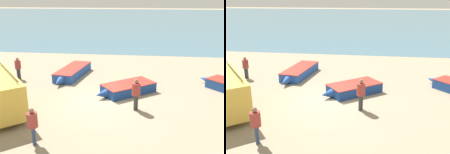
# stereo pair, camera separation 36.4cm
# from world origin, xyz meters

# --- Properties ---
(ground_plane) EXTENTS (200.00, 200.00, 0.00)m
(ground_plane) POSITION_xyz_m (0.00, 0.00, 0.00)
(ground_plane) COLOR gray
(sea_water) EXTENTS (120.00, 80.00, 0.01)m
(sea_water) POSITION_xyz_m (0.00, 52.00, 0.00)
(sea_water) COLOR #477084
(sea_water) RESTS_ON ground_plane
(fishing_rowboat_0) EXTENTS (3.78, 3.30, 0.62)m
(fishing_rowboat_0) POSITION_xyz_m (1.37, 1.43, 0.31)
(fishing_rowboat_0) COLOR navy
(fishing_rowboat_0) RESTS_ON ground_plane
(fishing_rowboat_1) EXTENTS (2.04, 5.08, 0.65)m
(fishing_rowboat_1) POSITION_xyz_m (-2.96, 4.43, 0.32)
(fishing_rowboat_1) COLOR #234CA3
(fishing_rowboat_1) RESTS_ON ground_plane
(fisherman_0) EXTENTS (0.46, 0.46, 1.75)m
(fisherman_0) POSITION_xyz_m (-7.18, 1.66, 1.05)
(fisherman_0) COLOR navy
(fisherman_0) RESTS_ON ground_plane
(fisherman_1) EXTENTS (0.46, 0.46, 1.75)m
(fisherman_1) POSITION_xyz_m (2.01, -1.00, 1.04)
(fisherman_1) COLOR #38383D
(fisherman_1) RESTS_ON ground_plane
(fisherman_2) EXTENTS (0.42, 0.42, 1.60)m
(fisherman_2) POSITION_xyz_m (-6.68, 3.37, 0.96)
(fisherman_2) COLOR #38383D
(fisherman_2) RESTS_ON ground_plane
(fisherman_3) EXTENTS (0.43, 0.43, 1.64)m
(fisherman_3) POSITION_xyz_m (-2.09, -4.88, 0.98)
(fisherman_3) COLOR navy
(fisherman_3) RESTS_ON ground_plane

